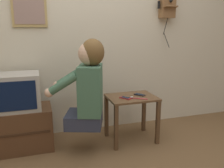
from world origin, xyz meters
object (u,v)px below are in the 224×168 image
at_px(cell_phone_spare, 140,95).
at_px(wall_phone_antique, 167,3).
at_px(toothbrush, 138,98).
at_px(framed_picture, 29,7).
at_px(person, 88,84).
at_px(cell_phone_held, 125,98).
at_px(television, 18,92).

bearing_deg(cell_phone_spare, wall_phone_antique, -0.25).
xyz_separation_m(cell_phone_spare, toothbrush, (-0.08, -0.13, 0.00)).
distance_m(wall_phone_antique, framed_picture, 1.65).
distance_m(wall_phone_antique, toothbrush, 1.30).
relative_size(person, framed_picture, 2.13).
bearing_deg(cell_phone_held, framed_picture, 117.55).
distance_m(television, framed_picture, 0.91).
bearing_deg(wall_phone_antique, cell_phone_spare, -144.19).
xyz_separation_m(wall_phone_antique, cell_phone_spare, (-0.51, -0.37, -1.04)).
bearing_deg(toothbrush, cell_phone_held, 98.89).
xyz_separation_m(framed_picture, cell_phone_spare, (1.14, -0.41, -0.96)).
relative_size(cell_phone_held, cell_phone_spare, 1.00).
relative_size(person, television, 2.02).
height_order(wall_phone_antique, toothbrush, wall_phone_antique).
relative_size(television, framed_picture, 1.06).
distance_m(person, wall_phone_antique, 1.51).
bearing_deg(cell_phone_spare, cell_phone_held, 163.73).
bearing_deg(cell_phone_held, toothbrush, -58.95).
relative_size(person, cell_phone_held, 6.55).
height_order(person, wall_phone_antique, wall_phone_antique).
bearing_deg(toothbrush, framed_picture, 95.78).
height_order(framed_picture, cell_phone_spare, framed_picture).
height_order(framed_picture, toothbrush, framed_picture).
bearing_deg(framed_picture, person, -47.03).
xyz_separation_m(person, framed_picture, (-0.51, 0.55, 0.77)).
bearing_deg(television, cell_phone_spare, -6.28).
bearing_deg(toothbrush, wall_phone_antique, -17.05).
bearing_deg(person, wall_phone_antique, -47.21).
relative_size(cell_phone_held, toothbrush, 0.84).
bearing_deg(wall_phone_antique, framed_picture, 178.47).
xyz_separation_m(person, television, (-0.68, 0.28, -0.09)).
height_order(framed_picture, cell_phone_held, framed_picture).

